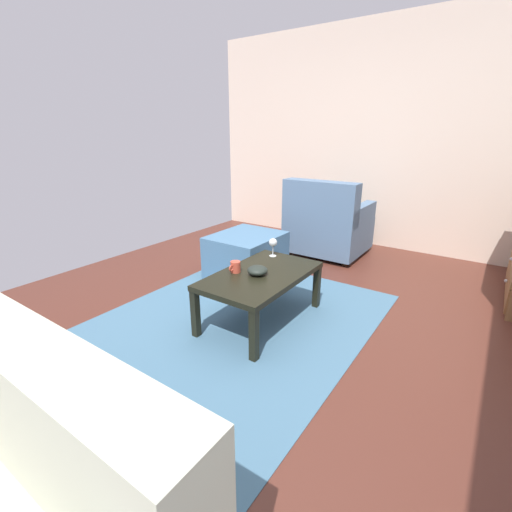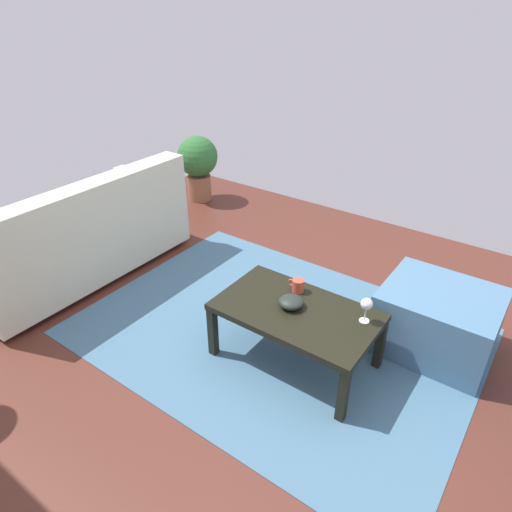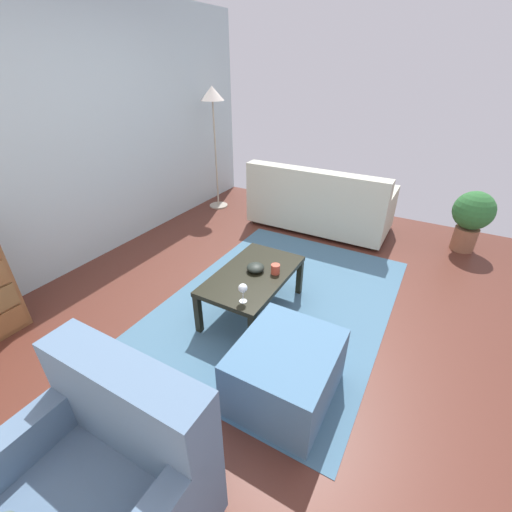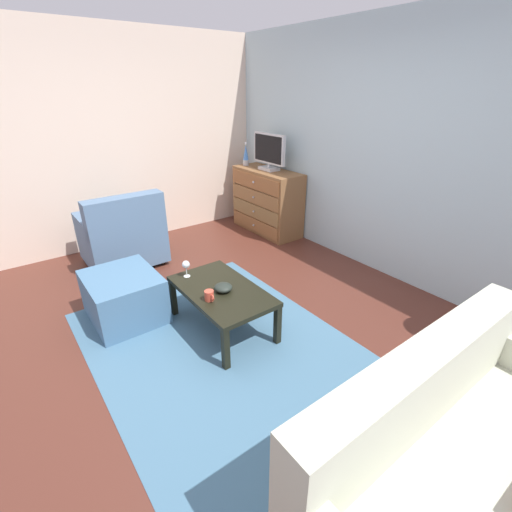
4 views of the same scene
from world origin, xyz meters
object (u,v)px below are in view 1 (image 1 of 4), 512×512
(wine_glass, at_px, (273,243))
(mug, at_px, (235,267))
(bowl_decorative, at_px, (257,270))
(armchair, at_px, (327,225))
(coffee_table, at_px, (261,279))
(ottoman, at_px, (246,255))

(wine_glass, relative_size, mug, 1.38)
(bowl_decorative, xyz_separation_m, armchair, (-1.83, -0.26, -0.07))
(coffee_table, height_order, wine_glass, wine_glass)
(mug, bearing_deg, bowl_decorative, 108.15)
(wine_glass, distance_m, ottoman, 0.66)
(coffee_table, xyz_separation_m, armchair, (-1.79, -0.26, 0.01))
(coffee_table, xyz_separation_m, mug, (0.10, -0.17, 0.09))
(mug, height_order, bowl_decorative, mug)
(mug, height_order, armchair, armchair)
(coffee_table, relative_size, bowl_decorative, 6.39)
(mug, bearing_deg, coffee_table, 119.48)
(bowl_decorative, relative_size, armchair, 0.17)
(mug, height_order, ottoman, mug)
(wine_glass, bearing_deg, bowl_decorative, 17.08)
(armchair, bearing_deg, ottoman, -18.81)
(coffee_table, bearing_deg, mug, -60.52)
(bowl_decorative, bearing_deg, ottoman, -138.77)
(coffee_table, height_order, ottoman, ottoman)
(coffee_table, bearing_deg, bowl_decorative, -5.00)
(bowl_decorative, height_order, armchair, armchair)
(bowl_decorative, distance_m, armchair, 1.85)
(mug, xyz_separation_m, armchair, (-1.88, -0.09, -0.08))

